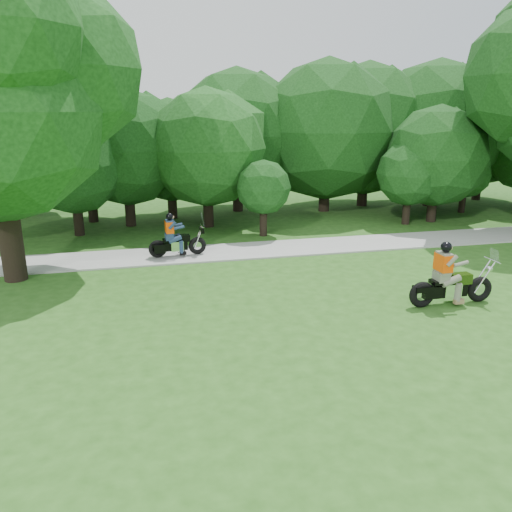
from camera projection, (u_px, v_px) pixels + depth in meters
name	position (u px, v px, depth m)	size (l,w,h in m)	color
ground	(438.00, 335.00, 11.65)	(100.00, 100.00, 0.00)	#244E16
walkway	(320.00, 246.00, 19.12)	(60.00, 2.20, 0.06)	gray
tree_line	(321.00, 139.00, 24.52)	(39.98, 10.90, 7.62)	black
chopper_motorcycle	(448.00, 282.00, 13.27)	(2.47, 0.66, 1.77)	black
touring_motorcycle	(174.00, 241.00, 17.53)	(2.05, 0.70, 1.56)	black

